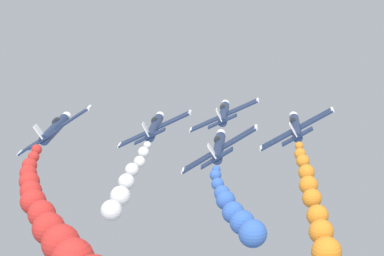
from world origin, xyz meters
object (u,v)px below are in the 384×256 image
at_px(airplane_right_inner, 296,127).
at_px(airplane_left_outer, 219,147).
at_px(airplane_lead, 224,113).
at_px(airplane_left_inner, 155,127).
at_px(airplane_right_outer, 55,128).

relative_size(airplane_right_inner, airplane_left_outer, 1.00).
bearing_deg(airplane_right_inner, airplane_lead, 135.97).
xyz_separation_m(airplane_left_inner, airplane_right_inner, (16.32, -0.26, 0.38)).
distance_m(airplane_lead, airplane_left_outer, 15.08).
distance_m(airplane_left_inner, airplane_right_outer, 12.99).
bearing_deg(airplane_lead, airplane_right_outer, -136.56).
relative_size(airplane_lead, airplane_left_outer, 1.00).
xyz_separation_m(airplane_left_outer, airplane_right_outer, (-17.47, -1.42, 2.08)).
height_order(airplane_right_inner, airplane_right_outer, airplane_right_outer).
height_order(airplane_lead, airplane_left_outer, airplane_left_outer).
relative_size(airplane_lead, airplane_right_outer, 1.00).
height_order(airplane_lead, airplane_right_outer, airplane_right_outer).
distance_m(airplane_lead, airplane_left_inner, 11.15).
height_order(airplane_lead, airplane_left_inner, airplane_left_inner).
bearing_deg(airplane_left_outer, airplane_left_inner, 137.84).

